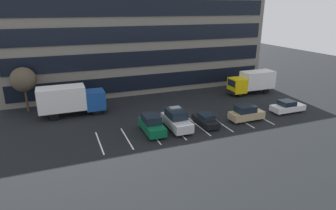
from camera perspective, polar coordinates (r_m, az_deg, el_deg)
ground_plane at (r=35.04m, az=1.83°, el=-2.79°), size 120.00×120.00×0.00m
office_building at (r=49.89m, az=-6.41°, el=12.16°), size 41.11×13.31×14.40m
lot_markings at (r=32.46m, az=3.97°, el=-4.63°), size 19.74×5.40×0.01m
box_truck_yellow at (r=46.78m, az=16.34°, el=4.52°), size 7.47×2.47×3.46m
box_truck_blue at (r=37.57m, az=-18.72°, el=1.11°), size 8.07×2.67×3.74m
suv_tan at (r=35.51m, az=15.20°, el=-1.60°), size 4.16×1.76×1.88m
suv_forest at (r=31.01m, az=-3.23°, el=-3.87°), size 1.85×4.36×1.97m
sedan_black at (r=33.23m, az=7.48°, el=-2.94°), size 1.65×3.95×1.41m
suv_silver at (r=31.96m, az=1.68°, el=-2.96°), size 2.02×4.78×2.16m
sedan_white at (r=40.13m, az=22.57°, el=-0.30°), size 4.39×1.84×1.57m
bare_tree at (r=40.60m, az=-26.72°, el=4.49°), size 3.10×3.10×5.82m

